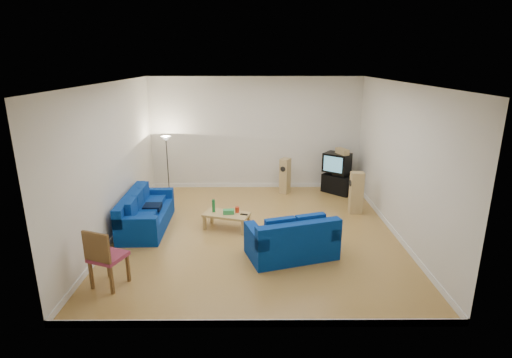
{
  "coord_description": "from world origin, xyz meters",
  "views": [
    {
      "loc": [
        -0.05,
        -8.06,
        3.64
      ],
      "look_at": [
        0.0,
        0.4,
        1.1
      ],
      "focal_mm": 28.0,
      "sensor_mm": 36.0,
      "label": 1
    }
  ],
  "objects_px": {
    "coffee_table": "(227,216)",
    "television": "(337,162)",
    "sofa_three_seat": "(144,215)",
    "sofa_loveseat": "(292,242)",
    "tv_stand": "(338,184)"
  },
  "relations": [
    {
      "from": "sofa_loveseat",
      "to": "coffee_table",
      "type": "relative_size",
      "value": 1.66
    },
    {
      "from": "coffee_table",
      "to": "sofa_three_seat",
      "type": "bearing_deg",
      "value": 177.54
    },
    {
      "from": "coffee_table",
      "to": "television",
      "type": "distance_m",
      "value": 3.93
    },
    {
      "from": "sofa_three_seat",
      "to": "coffee_table",
      "type": "xyz_separation_m",
      "value": [
        1.85,
        -0.08,
        0.02
      ]
    },
    {
      "from": "sofa_three_seat",
      "to": "television",
      "type": "distance_m",
      "value": 5.42
    },
    {
      "from": "tv_stand",
      "to": "television",
      "type": "bearing_deg",
      "value": -172.59
    },
    {
      "from": "tv_stand",
      "to": "television",
      "type": "distance_m",
      "value": 0.62
    },
    {
      "from": "sofa_three_seat",
      "to": "sofa_loveseat",
      "type": "xyz_separation_m",
      "value": [
        3.19,
        -1.42,
        0.02
      ]
    },
    {
      "from": "sofa_loveseat",
      "to": "tv_stand",
      "type": "xyz_separation_m",
      "value": [
        1.65,
        3.84,
        -0.05
      ]
    },
    {
      "from": "sofa_loveseat",
      "to": "coffee_table",
      "type": "bearing_deg",
      "value": 117.61
    },
    {
      "from": "coffee_table",
      "to": "television",
      "type": "xyz_separation_m",
      "value": [
        2.93,
        2.55,
        0.56
      ]
    },
    {
      "from": "tv_stand",
      "to": "sofa_loveseat",
      "type": "bearing_deg",
      "value": -69.05
    },
    {
      "from": "sofa_loveseat",
      "to": "coffee_table",
      "type": "distance_m",
      "value": 1.89
    },
    {
      "from": "sofa_three_seat",
      "to": "sofa_loveseat",
      "type": "relative_size",
      "value": 1.13
    },
    {
      "from": "sofa_three_seat",
      "to": "coffee_table",
      "type": "height_order",
      "value": "sofa_three_seat"
    }
  ]
}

